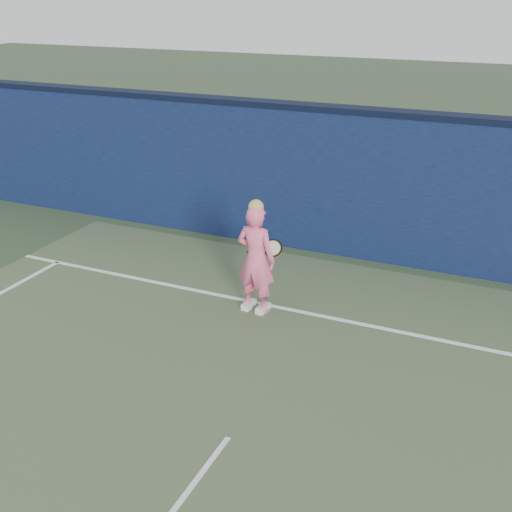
% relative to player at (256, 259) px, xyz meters
% --- Properties ---
extents(ground, '(80.00, 80.00, 0.00)m').
position_rel_player_xyz_m(ground, '(0.93, -3.81, -0.83)').
color(ground, '#324329').
rests_on(ground, ground).
extents(backstop_wall, '(24.00, 0.40, 2.50)m').
position_rel_player_xyz_m(backstop_wall, '(0.93, 2.69, 0.42)').
color(backstop_wall, '#0C1034').
rests_on(backstop_wall, ground).
extents(wall_cap, '(24.00, 0.42, 0.10)m').
position_rel_player_xyz_m(wall_cap, '(0.93, 2.69, 1.72)').
color(wall_cap, black).
rests_on(wall_cap, backstop_wall).
extents(player, '(0.63, 0.44, 1.72)m').
position_rel_player_xyz_m(player, '(0.00, 0.00, 0.00)').
color(player, '#FE628E').
rests_on(player, ground).
extents(racket, '(0.53, 0.18, 0.29)m').
position_rel_player_xyz_m(racket, '(0.03, 0.48, -0.01)').
color(racket, black).
rests_on(racket, ground).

